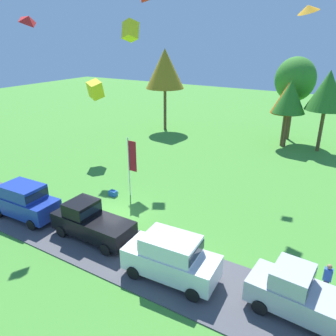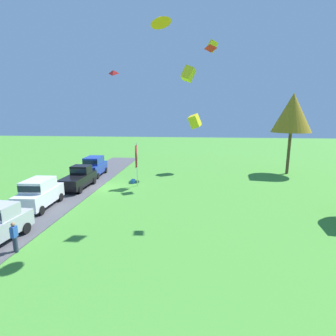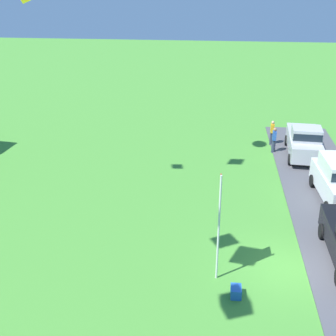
{
  "view_description": "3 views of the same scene",
  "coord_description": "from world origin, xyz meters",
  "views": [
    {
      "loc": [
        12.85,
        -14.27,
        10.99
      ],
      "look_at": [
        1.63,
        4.46,
        2.23
      ],
      "focal_mm": 35.0,
      "sensor_mm": 36.0,
      "label": 1
    },
    {
      "loc": [
        24.97,
        8.92,
        7.31
      ],
      "look_at": [
        0.35,
        6.43,
        2.21
      ],
      "focal_mm": 28.0,
      "sensor_mm": 36.0,
      "label": 2
    },
    {
      "loc": [
        -16.23,
        3.53,
        11.55
      ],
      "look_at": [
        2.28,
        5.36,
        3.31
      ],
      "focal_mm": 50.0,
      "sensor_mm": 36.0,
      "label": 3
    }
  ],
  "objects": [
    {
      "name": "car_suv_far_end",
      "position": [
        -4.66,
        -2.98,
        1.3
      ],
      "size": [
        4.67,
        2.19,
        2.28
      ],
      "color": "#1E389E",
      "rests_on": "ground"
    },
    {
      "name": "person_on_lawn",
      "position": [
        12.93,
        -0.54,
        0.88
      ],
      "size": [
        0.36,
        0.24,
        1.71
      ],
      "color": "#2D334C",
      "rests_on": "ground"
    },
    {
      "name": "kite_diamond_mid_center",
      "position": [
        -5.1,
        -0.29,
        11.95
      ],
      "size": [
        0.93,
        0.91,
        0.78
      ],
      "primitive_type": "pyramid",
      "rotation": [
        0.55,
        0.0,
        1.57
      ],
      "color": "red"
    },
    {
      "name": "kite_diamond_low_drifter",
      "position": [
        -4.08,
        10.39,
        14.0
      ],
      "size": [
        1.06,
        1.12,
        0.63
      ],
      "primitive_type": "pyramid",
      "rotation": [
        -0.48,
        0.0,
        1.39
      ],
      "color": "red"
    },
    {
      "name": "kite_box_high_left",
      "position": [
        -4.02,
        8.13,
        11.47
      ],
      "size": [
        1.47,
        1.65,
        1.82
      ],
      "primitive_type": "cube",
      "rotation": [
        0.35,
        0.3,
        2.88
      ],
      "color": "yellow"
    },
    {
      "name": "car_suv_mid_row",
      "position": [
        6.35,
        -3.15,
        1.3
      ],
      "size": [
        4.69,
        2.24,
        2.28
      ],
      "color": "white",
      "rests_on": "ground"
    },
    {
      "name": "flag_banner",
      "position": [
        -0.62,
        3.12,
        2.85
      ],
      "size": [
        0.71,
        0.08,
        4.5
      ],
      "color": "silver",
      "rests_on": "ground"
    },
    {
      "name": "cooler_box",
      "position": [
        -1.9,
        2.38,
        0.2
      ],
      "size": [
        0.56,
        0.4,
        0.4
      ],
      "primitive_type": "cube",
      "color": "blue",
      "rests_on": "ground"
    },
    {
      "name": "kite_delta_topmost",
      "position": [
        9.2,
        6.89,
        12.45
      ],
      "size": [
        1.71,
        1.71,
        0.75
      ],
      "primitive_type": "cone",
      "rotation": [
        -0.33,
        0.0,
        2.44
      ],
      "color": "orange"
    },
    {
      "name": "pavement_strip",
      "position": [
        0.0,
        -2.72,
        0.03
      ],
      "size": [
        36.0,
        4.4,
        0.06
      ],
      "primitive_type": "cube",
      "color": "#4C4C51",
      "rests_on": "ground"
    },
    {
      "name": "car_pickup_near_entrance",
      "position": [
        0.56,
        -2.5,
        1.11
      ],
      "size": [
        5.02,
        2.08,
        2.14
      ],
      "color": "black",
      "rests_on": "ground"
    },
    {
      "name": "kite_box_near_flag",
      "position": [
        -8.78,
        10.75,
        15.25
      ],
      "size": [
        1.27,
        1.46,
        1.65
      ],
      "primitive_type": "cube",
      "rotation": [
        -0.48,
        0.3,
        0.16
      ],
      "color": "yellow"
    },
    {
      "name": "ground_plane",
      "position": [
        0.0,
        0.0,
        0.0
      ],
      "size": [
        120.0,
        120.0,
        0.0
      ],
      "primitive_type": "plane",
      "color": "#478E33"
    },
    {
      "name": "kite_box_over_trees",
      "position": [
        -8.95,
        8.9,
        6.43
      ],
      "size": [
        1.68,
        1.87,
        2.04
      ],
      "primitive_type": "cube",
      "rotation": [
        -0.31,
        0.3,
        4.3
      ],
      "color": "yellow"
    },
    {
      "name": "tree_far_left",
      "position": [
        -8.44,
        20.54,
        7.44
      ],
      "size": [
        4.64,
        4.64,
        9.8
      ],
      "color": "brown",
      "rests_on": "ground"
    }
  ]
}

